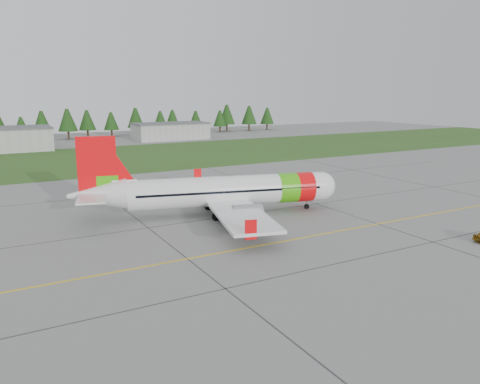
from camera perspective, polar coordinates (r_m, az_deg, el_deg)
ground at (r=47.28m, az=14.74°, el=-7.77°), size 320.00×320.00×0.00m
aircraft at (r=60.89m, az=-2.14°, el=0.07°), size 34.36×32.34×10.59m
grass_strip at (r=119.04m, az=-13.57°, el=4.19°), size 320.00×50.00×0.03m
taxi_guideline at (r=52.98m, az=8.77°, el=-5.32°), size 120.00×0.25×0.02m
hangar_east at (r=160.53m, az=-8.47°, el=7.29°), size 24.00×12.00×5.20m
treeline at (r=172.96m, az=-18.73°, el=7.93°), size 160.00×8.00×10.00m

